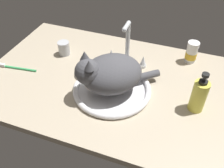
# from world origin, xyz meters

# --- Properties ---
(countertop) EXTENTS (1.12, 0.74, 0.03)m
(countertop) POSITION_xyz_m (0.00, 0.00, 0.01)
(countertop) COLOR #B7A88E
(countertop) RESTS_ON ground
(sink_basin) EXTENTS (0.34, 0.34, 0.02)m
(sink_basin) POSITION_xyz_m (0.05, -0.06, 0.04)
(sink_basin) COLOR white
(sink_basin) RESTS_ON countertop
(faucet) EXTENTS (0.19, 0.09, 0.23)m
(faucet) POSITION_xyz_m (0.05, 0.14, 0.11)
(faucet) COLOR silver
(faucet) RESTS_ON countertop
(cat) EXTENTS (0.34, 0.32, 0.18)m
(cat) POSITION_xyz_m (0.04, -0.07, 0.13)
(cat) COLOR #4C4C51
(cat) RESTS_ON sink_basin
(metal_jar) EXTENTS (0.06, 0.06, 0.07)m
(metal_jar) POSITION_xyz_m (-0.27, 0.12, 0.07)
(metal_jar) COLOR #B2B5BA
(metal_jar) RESTS_ON countertop
(soap_pump_bottle) EXTENTS (0.06, 0.06, 0.18)m
(soap_pump_bottle) POSITION_xyz_m (0.40, -0.04, 0.10)
(soap_pump_bottle) COLOR #E5DB4C
(soap_pump_bottle) RESTS_ON countertop
(pill_bottle) EXTENTS (0.06, 0.06, 0.11)m
(pill_bottle) POSITION_xyz_m (0.34, 0.27, 0.08)
(pill_bottle) COLOR white
(pill_bottle) RESTS_ON countertop
(toothbrush) EXTENTS (0.19, 0.03, 0.02)m
(toothbrush) POSITION_xyz_m (-0.43, -0.07, 0.04)
(toothbrush) COLOR #3FB266
(toothbrush) RESTS_ON countertop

